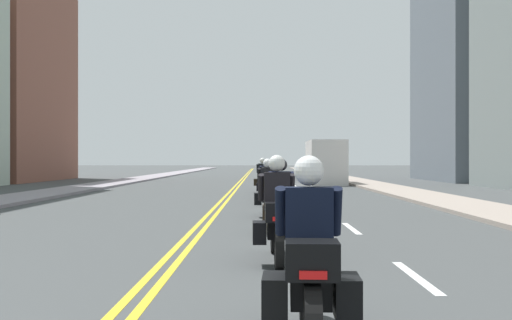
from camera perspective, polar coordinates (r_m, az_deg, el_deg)
name	(u,v)px	position (r m, az deg, el deg)	size (l,w,h in m)	color
ground_plane	(242,180)	(48.56, -1.26, -1.84)	(264.00, 264.00, 0.00)	#404344
sidewalk_left	(135,180)	(49.48, -10.83, -1.74)	(2.50, 144.00, 0.12)	gray
sidewalk_right	(349,180)	(49.02, 8.40, -1.76)	(2.50, 144.00, 0.12)	gray
centreline_yellow_inner	(241,180)	(48.57, -1.40, -1.84)	(0.12, 132.00, 0.01)	yellow
centreline_yellow_outer	(244,180)	(48.56, -1.12, -1.84)	(0.12, 132.00, 0.01)	yellow
lane_dashes_white	(305,193)	(29.63, 4.44, -3.03)	(0.14, 56.40, 0.01)	silver
building_left_2	(8,79)	(51.36, -21.41, 6.78)	(6.57, 13.73, 15.25)	brown
building_right_2	(480,17)	(52.02, 19.54, 12.05)	(7.65, 12.62, 24.85)	slate
motorcycle_0	(309,270)	(5.38, 4.82, -9.82)	(0.78, 2.21, 1.62)	black
motorcycle_1	(277,219)	(9.82, 1.91, -5.35)	(0.77, 2.21, 1.65)	black
motorcycle_2	(281,203)	(13.57, 2.29, -3.87)	(0.78, 2.08, 1.60)	black
motorcycle_3	(268,193)	(17.68, 1.06, -2.97)	(0.77, 2.23, 1.61)	black
motorcycle_4	(270,186)	(22.12, 1.27, -2.40)	(0.78, 2.17, 1.60)	black
motorcycle_5	(266,183)	(25.74, 0.95, -2.07)	(0.78, 2.11, 1.61)	black
motorcycle_6	(262,179)	(30.24, 0.57, -1.69)	(0.78, 2.22, 1.67)	black
parked_truck	(325,164)	(41.15, 6.21, -0.41)	(2.20, 6.50, 2.80)	silver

